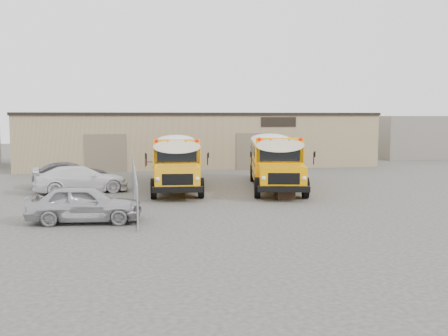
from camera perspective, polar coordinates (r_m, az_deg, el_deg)
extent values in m
plane|color=#3D3B38|center=(25.98, 3.28, -3.77)|extent=(120.00, 120.00, 0.00)
cube|color=tan|center=(45.31, -2.94, 3.25)|extent=(30.00, 10.00, 4.50)
cube|color=black|center=(45.26, -2.96, 6.16)|extent=(30.20, 10.20, 0.25)
cube|color=black|center=(41.66, 6.26, 5.25)|extent=(3.00, 0.08, 0.80)
cube|color=brown|center=(39.93, -13.36, 1.65)|extent=(3.20, 0.08, 3.00)
cube|color=brown|center=(41.21, 3.56, 1.93)|extent=(3.20, 0.08, 3.00)
cylinder|color=#95979D|center=(19.14, -9.85, -4.63)|extent=(0.07, 0.07, 1.80)
cylinder|color=#95979D|center=(22.09, -10.01, -3.22)|extent=(0.07, 0.07, 1.80)
cylinder|color=#95979D|center=(25.06, -10.13, -2.14)|extent=(0.07, 0.07, 1.80)
cylinder|color=#95979D|center=(28.03, -10.23, -1.28)|extent=(0.07, 0.07, 1.80)
cylinder|color=#95979D|center=(31.01, -10.30, -0.60)|extent=(0.07, 0.07, 1.80)
cylinder|color=#95979D|center=(33.99, -10.37, -0.03)|extent=(0.07, 0.07, 1.80)
cylinder|color=#95979D|center=(36.98, -10.42, 0.45)|extent=(0.07, 0.07, 1.80)
cylinder|color=#95979D|center=(27.94, -10.26, 0.51)|extent=(0.05, 18.00, 0.05)
cylinder|color=#95979D|center=(28.15, -10.20, -3.00)|extent=(0.05, 18.00, 0.05)
cube|color=#95979D|center=(28.03, -10.23, -1.28)|extent=(0.02, 18.00, 1.70)
cube|color=gray|center=(57.51, 20.90, 3.39)|extent=(10.00, 8.00, 4.40)
cube|color=#F6A511|center=(37.97, -5.53, 1.77)|extent=(3.35, 8.24, 2.17)
cube|color=#F6A511|center=(32.85, -5.46, 0.29)|extent=(2.52, 2.52, 1.22)
cube|color=black|center=(33.94, -5.49, 2.31)|extent=(2.16, 0.26, 0.79)
cube|color=white|center=(37.90, -5.55, 3.64)|extent=(3.36, 8.32, 0.42)
cube|color=#F6A511|center=(34.15, -5.51, 3.45)|extent=(2.63, 0.76, 0.38)
sphere|color=#E50705|center=(33.91, -7.39, 3.62)|extent=(0.21, 0.21, 0.21)
sphere|color=#E50705|center=(33.93, -3.63, 3.66)|extent=(0.21, 0.21, 0.21)
sphere|color=orange|center=(33.90, -6.35, 3.63)|extent=(0.21, 0.21, 0.21)
sphere|color=orange|center=(33.91, -4.66, 3.65)|extent=(0.21, 0.21, 0.21)
cube|color=black|center=(31.66, -5.43, -0.80)|extent=(2.60, 0.46, 0.30)
cube|color=black|center=(42.12, -5.55, 0.88)|extent=(2.60, 0.44, 0.30)
cube|color=black|center=(37.98, -5.53, 1.65)|extent=(3.38, 8.08, 0.06)
cube|color=black|center=(38.25, -5.54, 2.71)|extent=(3.27, 6.98, 0.66)
cylinder|color=black|center=(33.05, -7.63, -0.76)|extent=(0.39, 1.12, 1.10)
cylinder|color=black|center=(33.06, -3.27, -0.72)|extent=(0.39, 1.12, 1.10)
cylinder|color=black|center=(39.68, -7.35, 0.36)|extent=(0.39, 1.12, 1.10)
cylinder|color=black|center=(39.69, -3.71, 0.40)|extent=(0.39, 1.12, 1.10)
cylinder|color=#BF0505|center=(35.26, -8.42, 1.63)|extent=(0.08, 0.59, 0.59)
cube|color=#FFA000|center=(38.38, 4.96, 1.88)|extent=(4.39, 8.63, 2.22)
cube|color=#FFA000|center=(33.14, 5.56, 0.39)|extent=(2.83, 2.83, 1.25)
cube|color=black|center=(34.26, 5.42, 2.44)|extent=(2.19, 0.53, 0.81)
cube|color=white|center=(38.31, 4.98, 3.78)|extent=(4.41, 8.71, 0.43)
cube|color=#FFA000|center=(34.47, 5.40, 3.59)|extent=(2.71, 1.09, 0.39)
sphere|color=#E50705|center=(34.16, 3.53, 3.81)|extent=(0.22, 0.22, 0.22)
sphere|color=#E50705|center=(34.32, 7.34, 3.78)|extent=(0.22, 0.22, 0.22)
sphere|color=orange|center=(34.19, 4.58, 3.80)|extent=(0.22, 0.22, 0.22)
sphere|color=orange|center=(34.26, 6.29, 3.79)|extent=(0.22, 0.22, 0.22)
cube|color=black|center=(31.92, 5.72, -0.72)|extent=(2.65, 0.79, 0.30)
cube|color=black|center=(42.62, 4.59, 0.97)|extent=(2.64, 0.77, 0.30)
cube|color=black|center=(38.39, 4.96, 1.76)|extent=(4.40, 8.48, 0.07)
cube|color=black|center=(38.67, 4.94, 2.84)|extent=(4.15, 7.36, 0.67)
cylinder|color=black|center=(33.25, 3.31, -0.66)|extent=(0.53, 1.17, 1.13)
cylinder|color=black|center=(33.45, 7.74, -0.66)|extent=(0.53, 1.17, 1.13)
cylinder|color=black|center=(40.05, 2.95, 0.47)|extent=(0.53, 1.17, 1.13)
cylinder|color=black|center=(40.21, 6.63, 0.46)|extent=(0.53, 1.17, 1.13)
cube|color=black|center=(26.61, 6.96, -2.55)|extent=(1.00, 0.91, 0.94)
sphere|color=black|center=(26.55, 6.97, -1.65)|extent=(1.03, 1.03, 1.03)
imported|color=#B0B0B5|center=(21.45, -15.61, -3.93)|extent=(4.81, 2.40, 1.58)
imported|color=silver|center=(29.83, -16.00, -1.24)|extent=(5.60, 3.11, 1.54)
imported|color=black|center=(32.37, -17.07, -0.76)|extent=(4.80, 2.54, 1.50)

